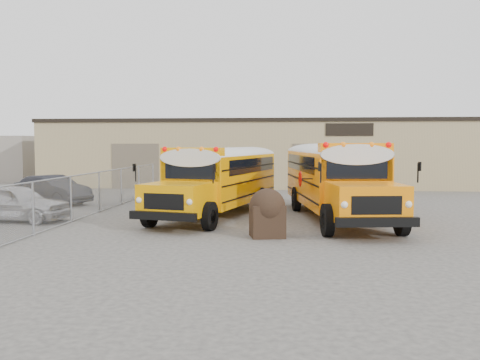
# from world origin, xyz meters

# --- Properties ---
(ground) EXTENTS (120.00, 120.00, 0.00)m
(ground) POSITION_xyz_m (0.00, 0.00, 0.00)
(ground) COLOR #464440
(ground) RESTS_ON ground
(warehouse) EXTENTS (30.20, 10.20, 4.67)m
(warehouse) POSITION_xyz_m (-0.00, 19.99, 2.37)
(warehouse) COLOR #9B885F
(warehouse) RESTS_ON ground
(chainlink_fence) EXTENTS (0.07, 18.07, 1.81)m
(chainlink_fence) POSITION_xyz_m (-6.00, 3.00, 0.90)
(chainlink_fence) COLOR gray
(chainlink_fence) RESTS_ON ground
(school_bus_left) EXTENTS (4.56, 10.27, 2.92)m
(school_bus_left) POSITION_xyz_m (0.71, 8.81, 1.69)
(school_bus_left) COLOR #EE9901
(school_bus_left) RESTS_ON ground
(school_bus_right) EXTENTS (4.11, 10.83, 3.09)m
(school_bus_right) POSITION_xyz_m (3.22, 8.71, 1.79)
(school_bus_right) COLOR orange
(school_bus_right) RESTS_ON ground
(tarp_bundle) EXTENTS (1.25, 1.17, 1.59)m
(tarp_bundle) POSITION_xyz_m (1.66, -2.43, 0.81)
(tarp_bundle) COLOR black
(tarp_bundle) RESTS_ON ground
(car_silver) EXTENTS (4.46, 2.16, 1.47)m
(car_silver) POSITION_xyz_m (-8.32, 0.08, 0.73)
(car_silver) COLOR silver
(car_silver) RESTS_ON ground
(car_dark) EXTENTS (4.54, 3.31, 1.43)m
(car_dark) POSITION_xyz_m (-9.54, 6.00, 0.71)
(car_dark) COLOR black
(car_dark) RESTS_ON ground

